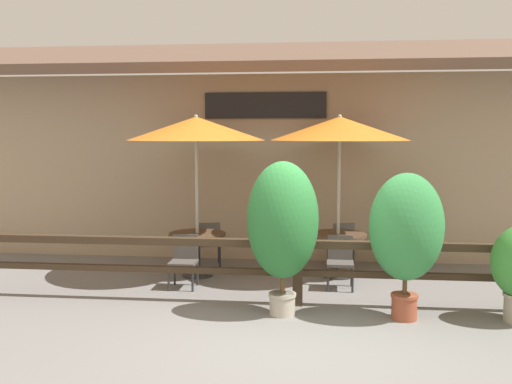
{
  "coord_description": "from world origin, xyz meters",
  "views": [
    {
      "loc": [
        0.28,
        -6.97,
        2.45
      ],
      "look_at": [
        -0.66,
        1.59,
        1.58
      ],
      "focal_mm": 40.0,
      "sensor_mm": 36.0,
      "label": 1
    }
  ],
  "objects_px": {
    "patio_umbrella_near": "(196,129)",
    "chair_near_wallside": "(209,242)",
    "dining_table_near": "(197,241)",
    "chair_near_streetside": "(184,259)",
    "chair_middle_wallside": "(342,242)",
    "dining_table_middle": "(338,242)",
    "potted_plant_tall_tropical": "(406,230)",
    "chair_middle_streetside": "(340,259)",
    "potted_plant_broad_leaf": "(283,223)",
    "potted_plant_small_flowering": "(409,222)",
    "patio_umbrella_middle": "(340,129)"
  },
  "relations": [
    {
      "from": "patio_umbrella_near",
      "to": "patio_umbrella_middle",
      "type": "height_order",
      "value": "same"
    },
    {
      "from": "potted_plant_small_flowering",
      "to": "chair_middle_wallside",
      "type": "bearing_deg",
      "value": -179.43
    },
    {
      "from": "chair_near_wallside",
      "to": "chair_middle_streetside",
      "type": "relative_size",
      "value": 1.0
    },
    {
      "from": "dining_table_near",
      "to": "potted_plant_tall_tropical",
      "type": "xyz_separation_m",
      "value": [
        3.22,
        -2.01,
        0.6
      ]
    },
    {
      "from": "chair_near_streetside",
      "to": "potted_plant_tall_tropical",
      "type": "xyz_separation_m",
      "value": [
        3.28,
        -1.26,
        0.74
      ]
    },
    {
      "from": "dining_table_near",
      "to": "chair_near_streetside",
      "type": "height_order",
      "value": "chair_near_streetside"
    },
    {
      "from": "patio_umbrella_middle",
      "to": "potted_plant_tall_tropical",
      "type": "xyz_separation_m",
      "value": [
        0.8,
        -2.22,
        -1.34
      ]
    },
    {
      "from": "chair_middle_streetside",
      "to": "chair_near_streetside",
      "type": "bearing_deg",
      "value": -173.96
    },
    {
      "from": "patio_umbrella_near",
      "to": "chair_near_wallside",
      "type": "bearing_deg",
      "value": 85.12
    },
    {
      "from": "chair_middle_streetside",
      "to": "potted_plant_small_flowering",
      "type": "distance_m",
      "value": 2.02
    },
    {
      "from": "chair_near_wallside",
      "to": "potted_plant_small_flowering",
      "type": "bearing_deg",
      "value": 169.66
    },
    {
      "from": "chair_near_wallside",
      "to": "chair_middle_streetside",
      "type": "height_order",
      "value": "same"
    },
    {
      "from": "dining_table_near",
      "to": "potted_plant_broad_leaf",
      "type": "height_order",
      "value": "potted_plant_broad_leaf"
    },
    {
      "from": "potted_plant_tall_tropical",
      "to": "potted_plant_small_flowering",
      "type": "relative_size",
      "value": 1.34
    },
    {
      "from": "chair_middle_streetside",
      "to": "potted_plant_tall_tropical",
      "type": "height_order",
      "value": "potted_plant_tall_tropical"
    },
    {
      "from": "dining_table_near",
      "to": "patio_umbrella_middle",
      "type": "height_order",
      "value": "patio_umbrella_middle"
    },
    {
      "from": "dining_table_near",
      "to": "chair_middle_wallside",
      "type": "relative_size",
      "value": 1.17
    },
    {
      "from": "dining_table_middle",
      "to": "potted_plant_small_flowering",
      "type": "distance_m",
      "value": 1.53
    },
    {
      "from": "patio_umbrella_middle",
      "to": "chair_middle_streetside",
      "type": "relative_size",
      "value": 3.33
    },
    {
      "from": "chair_near_streetside",
      "to": "chair_middle_streetside",
      "type": "distance_m",
      "value": 2.5
    },
    {
      "from": "dining_table_middle",
      "to": "potted_plant_broad_leaf",
      "type": "height_order",
      "value": "potted_plant_broad_leaf"
    },
    {
      "from": "chair_near_wallside",
      "to": "chair_middle_streetside",
      "type": "distance_m",
      "value": 2.69
    },
    {
      "from": "patio_umbrella_middle",
      "to": "potted_plant_tall_tropical",
      "type": "height_order",
      "value": "patio_umbrella_middle"
    },
    {
      "from": "chair_middle_wallside",
      "to": "potted_plant_small_flowering",
      "type": "distance_m",
      "value": 1.28
    },
    {
      "from": "patio_umbrella_near",
      "to": "dining_table_middle",
      "type": "bearing_deg",
      "value": 5.07
    },
    {
      "from": "chair_middle_streetside",
      "to": "potted_plant_broad_leaf",
      "type": "height_order",
      "value": "potted_plant_broad_leaf"
    },
    {
      "from": "dining_table_near",
      "to": "chair_near_streetside",
      "type": "xyz_separation_m",
      "value": [
        -0.06,
        -0.75,
        -0.14
      ]
    },
    {
      "from": "patio_umbrella_near",
      "to": "potted_plant_small_flowering",
      "type": "xyz_separation_m",
      "value": [
        3.73,
        0.97,
        -1.68
      ]
    },
    {
      "from": "potted_plant_tall_tropical",
      "to": "patio_umbrella_near",
      "type": "bearing_deg",
      "value": 148.08
    },
    {
      "from": "chair_middle_wallside",
      "to": "potted_plant_broad_leaf",
      "type": "xyz_separation_m",
      "value": [
        -0.91,
        -2.95,
        0.81
      ]
    },
    {
      "from": "dining_table_near",
      "to": "dining_table_middle",
      "type": "distance_m",
      "value": 2.43
    },
    {
      "from": "potted_plant_broad_leaf",
      "to": "patio_umbrella_near",
      "type": "bearing_deg",
      "value": 128.8
    },
    {
      "from": "chair_near_wallside",
      "to": "chair_middle_wallside",
      "type": "xyz_separation_m",
      "value": [
        2.45,
        0.21,
        0.0
      ]
    },
    {
      "from": "potted_plant_tall_tropical",
      "to": "potted_plant_small_flowering",
      "type": "bearing_deg",
      "value": 80.4
    },
    {
      "from": "dining_table_middle",
      "to": "potted_plant_small_flowering",
      "type": "bearing_deg",
      "value": 30.08
    },
    {
      "from": "chair_middle_wallside",
      "to": "potted_plant_small_flowering",
      "type": "bearing_deg",
      "value": 166.0
    },
    {
      "from": "patio_umbrella_near",
      "to": "potted_plant_small_flowering",
      "type": "relative_size",
      "value": 1.9
    },
    {
      "from": "chair_near_wallside",
      "to": "chair_near_streetside",
      "type": "bearing_deg",
      "value": 71.53
    },
    {
      "from": "patio_umbrella_middle",
      "to": "chair_middle_wallside",
      "type": "xyz_separation_m",
      "value": [
        0.09,
        0.74,
        -2.08
      ]
    },
    {
      "from": "chair_near_wallside",
      "to": "potted_plant_broad_leaf",
      "type": "distance_m",
      "value": 3.24
    },
    {
      "from": "dining_table_middle",
      "to": "potted_plant_tall_tropical",
      "type": "height_order",
      "value": "potted_plant_tall_tropical"
    },
    {
      "from": "chair_near_streetside",
      "to": "potted_plant_tall_tropical",
      "type": "bearing_deg",
      "value": -21.34
    },
    {
      "from": "chair_near_streetside",
      "to": "potted_plant_small_flowering",
      "type": "distance_m",
      "value": 4.18
    },
    {
      "from": "chair_near_streetside",
      "to": "chair_middle_wallside",
      "type": "relative_size",
      "value": 1.0
    },
    {
      "from": "chair_near_wallside",
      "to": "potted_plant_tall_tropical",
      "type": "height_order",
      "value": "potted_plant_tall_tropical"
    },
    {
      "from": "dining_table_near",
      "to": "chair_middle_wallside",
      "type": "xyz_separation_m",
      "value": [
        2.51,
        0.96,
        -0.14
      ]
    },
    {
      "from": "dining_table_middle",
      "to": "chair_middle_wallside",
      "type": "height_order",
      "value": "chair_middle_wallside"
    },
    {
      "from": "chair_near_streetside",
      "to": "potted_plant_tall_tropical",
      "type": "distance_m",
      "value": 3.59
    },
    {
      "from": "dining_table_near",
      "to": "potted_plant_small_flowering",
      "type": "height_order",
      "value": "potted_plant_small_flowering"
    },
    {
      "from": "patio_umbrella_near",
      "to": "chair_near_wallside",
      "type": "xyz_separation_m",
      "value": [
        0.06,
        0.75,
        -2.08
      ]
    }
  ]
}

